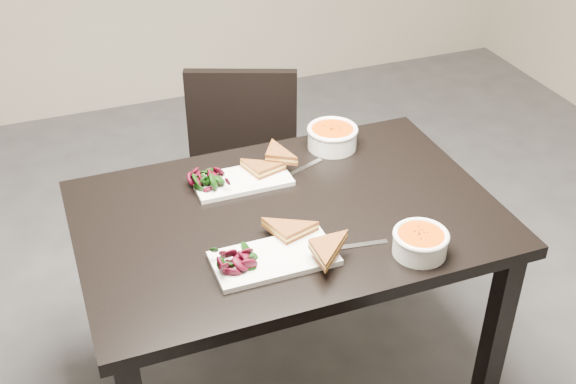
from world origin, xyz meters
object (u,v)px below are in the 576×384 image
(plate_far, at_px, (242,180))
(soup_bowl_far, at_px, (332,136))
(chair_far, at_px, (242,171))
(table, at_px, (288,240))
(plate_near, at_px, (274,259))
(soup_bowl_near, at_px, (420,242))

(plate_far, xyz_separation_m, soup_bowl_far, (0.34, 0.10, 0.03))
(chair_far, bearing_deg, table, -74.13)
(plate_far, distance_m, soup_bowl_far, 0.36)
(chair_far, height_order, soup_bowl_far, chair_far)
(chair_far, height_order, plate_near, chair_far)
(soup_bowl_far, bearing_deg, soup_bowl_near, -90.79)
(chair_far, distance_m, soup_bowl_far, 0.52)
(soup_bowl_near, bearing_deg, soup_bowl_far, 89.21)
(table, distance_m, chair_far, 0.69)
(table, relative_size, soup_bowl_near, 8.04)
(plate_near, bearing_deg, soup_bowl_near, -15.73)
(chair_far, height_order, plate_far, chair_far)
(soup_bowl_near, xyz_separation_m, soup_bowl_far, (0.01, 0.60, 0.00))
(table, relative_size, plate_near, 3.71)
(table, distance_m, soup_bowl_near, 0.42)
(table, xyz_separation_m, soup_bowl_far, (0.27, 0.30, 0.14))
(table, bearing_deg, chair_far, 84.58)
(table, xyz_separation_m, soup_bowl_near, (0.26, -0.30, 0.14))
(chair_far, xyz_separation_m, soup_bowl_far, (0.20, -0.37, 0.31))
(plate_far, relative_size, soup_bowl_far, 1.76)
(table, distance_m, plate_far, 0.24)
(chair_far, xyz_separation_m, plate_far, (-0.14, -0.47, 0.27))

